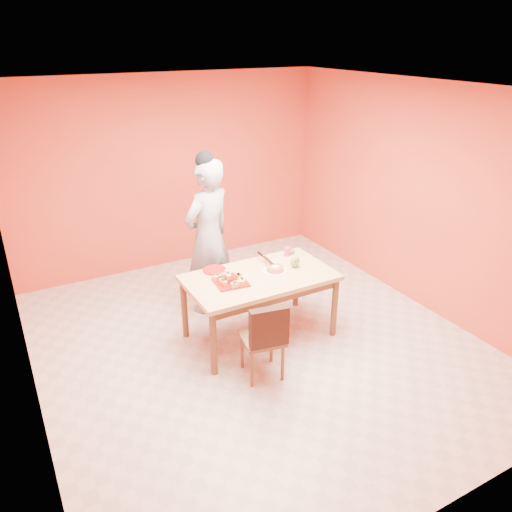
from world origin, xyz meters
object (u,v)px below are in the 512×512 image
pastry_platter (231,282)px  dining_chair (263,337)px  magenta_glass (287,252)px  egg_ornament (295,262)px  red_dinner_plate (215,270)px  checker_tin (290,252)px  dining_table (260,283)px  sponge_cake (275,269)px  person (208,237)px

pastry_platter → dining_chair: bearing=-87.3°
magenta_glass → egg_ornament: bearing=-106.4°
red_dinner_plate → magenta_glass: size_ratio=2.59×
dining_chair → pastry_platter: bearing=102.9°
checker_tin → dining_table: bearing=-150.2°
dining_table → sponge_cake: sponge_cake is taller
egg_ornament → checker_tin: egg_ornament is taller
dining_table → egg_ornament: egg_ornament is taller
red_dinner_plate → checker_tin: checker_tin is taller
person → egg_ornament: 1.10m
dining_chair → pastry_platter: (-0.03, 0.64, 0.32)m
person → sponge_cake: person is taller
red_dinner_plate → magenta_glass: bearing=-2.4°
person → checker_tin: 0.99m
sponge_cake → egg_ornament: egg_ornament is taller
pastry_platter → magenta_glass: magenta_glass is taller
person → magenta_glass: (0.76, -0.54, -0.14)m
dining_chair → magenta_glass: (0.86, 0.95, 0.36)m
pastry_platter → dining_table: bearing=0.3°
egg_ornament → checker_tin: 0.39m
red_dinner_plate → checker_tin: size_ratio=2.52×
dining_table → checker_tin: checker_tin is taller
dining_table → person: size_ratio=0.84×
pastry_platter → checker_tin: size_ratio=3.19×
dining_chair → egg_ornament: 1.07m
pastry_platter → magenta_glass: 0.94m
dining_table → magenta_glass: magenta_glass is taller
checker_tin → magenta_glass: bearing=-150.8°
dining_table → pastry_platter: bearing=-179.7°
pastry_platter → egg_ornament: bearing=-0.1°
dining_table → checker_tin: (0.61, 0.35, 0.11)m
dining_table → checker_tin: 0.71m
dining_table → person: (-0.22, 0.86, 0.28)m
checker_tin → pastry_platter: bearing=-159.8°
checker_tin → dining_chair: bearing=-133.2°
pastry_platter → red_dinner_plate: size_ratio=1.27×
pastry_platter → red_dinner_plate: 0.35m
person → magenta_glass: 0.95m
checker_tin → person: bearing=148.7°
person → checker_tin: size_ratio=18.46×
dining_chair → person: person is taller
magenta_glass → pastry_platter: bearing=-160.6°
sponge_cake → magenta_glass: size_ratio=1.92×
person → egg_ornament: bearing=106.2°
person → dining_table: bearing=82.8°
red_dinner_plate → checker_tin: bearing=0.0°
dining_table → dining_chair: 0.75m
sponge_cake → red_dinner_plate: bearing=149.4°
dining_chair → magenta_glass: bearing=58.2°
red_dinner_plate → pastry_platter: bearing=-85.7°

